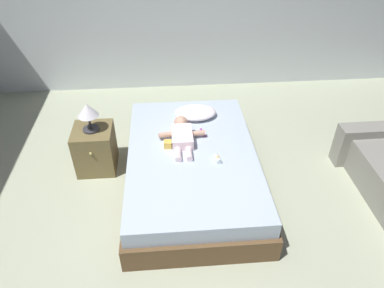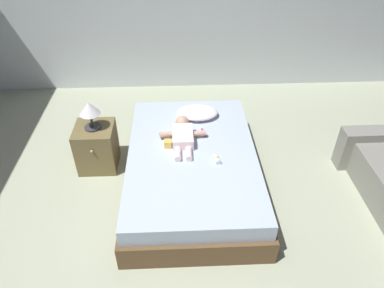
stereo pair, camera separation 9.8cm
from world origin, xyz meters
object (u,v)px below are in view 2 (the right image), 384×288
object	(u,v)px
nightstand	(97,147)
baby_bottle	(217,159)
bed	(192,168)
lamp	(89,110)
toothbrush	(203,132)
toy_block	(168,144)
baby	(183,134)
pillow	(197,113)

from	to	relation	value
nightstand	baby_bottle	size ratio (longest dim) A/B	4.57
bed	baby_bottle	world-z (taller)	baby_bottle
lamp	toothbrush	bearing A→B (deg)	-1.07
baby_bottle	toy_block	bearing A→B (deg)	151.74
toothbrush	lamp	xyz separation A→B (m)	(-1.18, 0.02, 0.30)
bed	nightstand	bearing A→B (deg)	161.34
bed	baby	xyz separation A→B (m)	(-0.09, 0.22, 0.28)
lamp	baby_bottle	xyz separation A→B (m)	(1.28, -0.51, -0.28)
pillow	nightstand	size ratio (longest dim) A/B	0.93
toothbrush	baby_bottle	bearing A→B (deg)	-78.55
toothbrush	lamp	world-z (taller)	lamp
bed	toothbrush	xyz separation A→B (m)	(0.14, 0.33, 0.23)
pillow	baby	bearing A→B (deg)	-112.70
baby	toy_block	bearing A→B (deg)	-140.65
lamp	pillow	bearing A→B (deg)	14.73
pillow	toy_block	distance (m)	0.64
nightstand	toy_block	bearing A→B (deg)	-17.65
nightstand	bed	bearing A→B (deg)	-18.66
bed	toothbrush	size ratio (longest dim) A/B	12.68
bed	toothbrush	distance (m)	0.42
nightstand	toy_block	world-z (taller)	nightstand
pillow	lamp	distance (m)	1.20
pillow	lamp	bearing A→B (deg)	-165.27
bed	lamp	size ratio (longest dim) A/B	6.57
nightstand	lamp	distance (m)	0.48
baby	lamp	world-z (taller)	lamp
pillow	lamp	size ratio (longest dim) A/B	1.50
nightstand	baby_bottle	world-z (taller)	nightstand
baby	baby_bottle	bearing A→B (deg)	-49.62
toothbrush	toy_block	size ratio (longest dim) A/B	2.00
toothbrush	baby_bottle	size ratio (longest dim) A/B	1.46
pillow	nightstand	bearing A→B (deg)	-165.27
toothbrush	lamp	distance (m)	1.22
toothbrush	bed	bearing A→B (deg)	-112.93
baby	nightstand	world-z (taller)	baby
pillow	baby_bottle	xyz separation A→B (m)	(0.15, -0.81, -0.02)
pillow	lamp	xyz separation A→B (m)	(-1.13, -0.30, 0.26)
bed	lamp	distance (m)	1.22
toy_block	nightstand	bearing A→B (deg)	162.35
baby	toothbrush	bearing A→B (deg)	25.14
nightstand	baby_bottle	distance (m)	1.39
toothbrush	nightstand	xyz separation A→B (m)	(-1.18, 0.02, -0.18)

